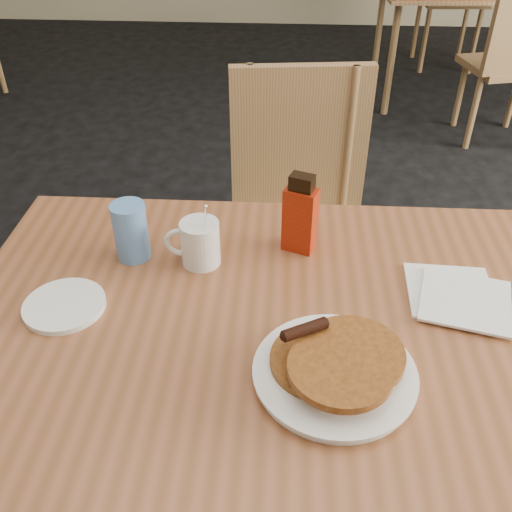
{
  "coord_description": "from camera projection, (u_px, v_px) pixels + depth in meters",
  "views": [
    {
      "loc": [
        0.05,
        -0.86,
        1.5
      ],
      "look_at": [
        -0.01,
        0.03,
        0.83
      ],
      "focal_mm": 40.0,
      "sensor_mm": 36.0,
      "label": 1
    }
  ],
  "objects": [
    {
      "name": "main_table",
      "position": [
        294.0,
        339.0,
        1.1
      ],
      "size": [
        1.36,
        0.93,
        0.75
      ],
      "rotation": [
        0.0,
        0.0,
        0.0
      ],
      "color": "brown",
      "rests_on": "floor"
    },
    {
      "name": "coffee_mug",
      "position": [
        199.0,
        242.0,
        1.2
      ],
      "size": [
        0.12,
        0.08,
        0.16
      ],
      "rotation": [
        0.0,
        0.0,
        -0.13
      ],
      "color": "white",
      "rests_on": "main_table"
    },
    {
      "name": "blue_tumbler",
      "position": [
        131.0,
        231.0,
        1.21
      ],
      "size": [
        0.09,
        0.09,
        0.13
      ],
      "primitive_type": "cylinder",
      "rotation": [
        0.0,
        0.0,
        0.26
      ],
      "color": "#5A8DD4",
      "rests_on": "main_table"
    },
    {
      "name": "side_saucer",
      "position": [
        64.0,
        305.0,
        1.11
      ],
      "size": [
        0.19,
        0.19,
        0.01
      ],
      "primitive_type": "cylinder",
      "rotation": [
        0.0,
        0.0,
        -0.2
      ],
      "color": "white",
      "rests_on": "main_table"
    },
    {
      "name": "pancake_plate",
      "position": [
        336.0,
        367.0,
        0.96
      ],
      "size": [
        0.28,
        0.28,
        0.08
      ],
      "rotation": [
        0.0,
        0.0,
        0.07
      ],
      "color": "white",
      "rests_on": "main_table"
    },
    {
      "name": "napkin_stack",
      "position": [
        458.0,
        296.0,
        1.13
      ],
      "size": [
        0.21,
        0.22,
        0.01
      ],
      "rotation": [
        0.0,
        0.0,
        -0.05
      ],
      "color": "white",
      "rests_on": "main_table"
    },
    {
      "name": "chair_main_far",
      "position": [
        297.0,
        198.0,
        1.79
      ],
      "size": [
        0.48,
        0.48,
        0.96
      ],
      "rotation": [
        0.0,
        0.0,
        0.12
      ],
      "color": "#A27B4C",
      "rests_on": "floor"
    },
    {
      "name": "syrup_bottle",
      "position": [
        300.0,
        216.0,
        1.23
      ],
      "size": [
        0.08,
        0.07,
        0.18
      ],
      "rotation": [
        0.0,
        0.0,
        -0.36
      ],
      "color": "maroon",
      "rests_on": "main_table"
    },
    {
      "name": "floor",
      "position": [
        259.0,
        502.0,
        1.59
      ],
      "size": [
        10.0,
        10.0,
        0.0
      ],
      "primitive_type": "plane",
      "color": "black",
      "rests_on": "ground"
    }
  ]
}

